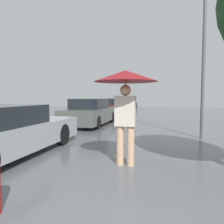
{
  "coord_description": "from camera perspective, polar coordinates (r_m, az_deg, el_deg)",
  "views": [
    {
      "loc": [
        0.47,
        -0.68,
        1.4
      ],
      "look_at": [
        -0.58,
        3.64,
        1.09
      ],
      "focal_mm": 35.0,
      "sensor_mm": 36.0,
      "label": 1
    }
  ],
  "objects": [
    {
      "name": "pedestrian",
      "position": [
        4.39,
        3.55,
        6.72
      ],
      "size": [
        1.28,
        1.28,
        1.92
      ],
      "color": "tan",
      "rests_on": "ground_plane"
    },
    {
      "name": "parked_car_nearest",
      "position": [
        5.72,
        -26.94,
        -4.81
      ],
      "size": [
        1.8,
        4.6,
        1.2
      ],
      "color": "#9EA3A8",
      "rests_on": "ground_plane"
    },
    {
      "name": "parked_car_second",
      "position": [
        10.86,
        -5.61,
        -0.21
      ],
      "size": [
        1.67,
        4.27,
        1.3
      ],
      "color": "#4C514C",
      "rests_on": "ground_plane"
    },
    {
      "name": "parked_car_third",
      "position": [
        16.21,
        0.14,
        1.19
      ],
      "size": [
        1.86,
        4.59,
        1.27
      ],
      "color": "maroon",
      "rests_on": "ground_plane"
    },
    {
      "name": "parked_car_farthest",
      "position": [
        22.13,
        3.72,
        1.84
      ],
      "size": [
        1.77,
        4.29,
        1.18
      ],
      "color": "navy",
      "rests_on": "ground_plane"
    },
    {
      "name": "street_lamp",
      "position": [
        8.0,
        22.88,
        15.59
      ],
      "size": [
        0.27,
        0.27,
        5.02
      ],
      "color": "#515456",
      "rests_on": "ground_plane"
    }
  ]
}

